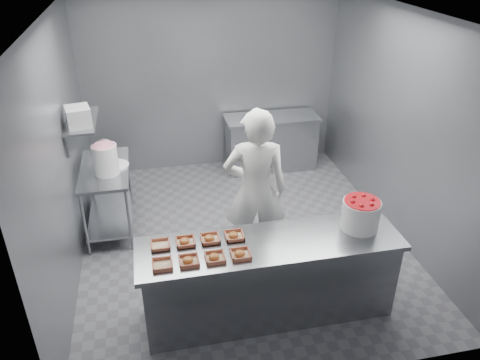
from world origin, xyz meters
name	(u,v)px	position (x,y,z in m)	size (l,w,h in m)	color
floor	(241,238)	(0.00, 0.00, 0.00)	(4.50, 4.50, 0.00)	#4C4C51
ceiling	(242,14)	(0.00, 0.00, 2.80)	(4.50, 4.50, 0.00)	white
wall_back	(212,83)	(0.00, 2.25, 1.40)	(4.00, 0.04, 2.80)	slate
wall_left	(62,155)	(-2.00, 0.00, 1.40)	(0.04, 4.50, 2.80)	slate
wall_right	(399,126)	(2.00, 0.00, 1.40)	(0.04, 4.50, 2.80)	slate
service_counter	(269,278)	(0.00, -1.35, 0.45)	(2.60, 0.70, 0.90)	slate
prep_table	(107,189)	(-1.65, 0.60, 0.59)	(0.60, 1.20, 0.90)	slate
back_counter	(271,142)	(0.90, 1.90, 0.45)	(1.50, 0.60, 0.90)	slate
wall_shelf	(82,121)	(-1.82, 0.60, 1.55)	(0.35, 0.90, 0.03)	slate
tray_0	(162,264)	(-1.05, -1.50, 0.92)	(0.19, 0.18, 0.04)	tan
tray_1	(189,261)	(-0.81, -1.50, 0.92)	(0.19, 0.18, 0.06)	tan
tray_2	(215,257)	(-0.57, -1.50, 0.92)	(0.19, 0.18, 0.06)	tan
tray_3	(240,254)	(-0.33, -1.50, 0.92)	(0.19, 0.18, 0.06)	tan
tray_4	(160,245)	(-1.05, -1.20, 0.92)	(0.19, 0.18, 0.04)	tan
tray_5	(185,242)	(-0.81, -1.20, 0.92)	(0.19, 0.18, 0.06)	tan
tray_6	(210,238)	(-0.57, -1.20, 0.92)	(0.19, 0.18, 0.06)	tan
tray_7	(234,236)	(-0.33, -1.20, 0.92)	(0.19, 0.18, 0.06)	tan
worker	(255,191)	(0.06, -0.49, 0.98)	(0.71, 0.47, 1.96)	white
strawberry_tub	(361,213)	(0.94, -1.29, 1.07)	(0.38, 0.38, 0.31)	white
glaze_bucket	(106,159)	(-1.60, 0.44, 1.10)	(0.32, 0.30, 0.46)	white
bucket_lid	(115,165)	(-1.51, 0.62, 0.91)	(0.34, 0.34, 0.03)	white
rag	(102,158)	(-1.69, 0.89, 0.91)	(0.13, 0.12, 0.02)	#CCB28C
appliance	(78,117)	(-1.82, 0.40, 1.68)	(0.26, 0.30, 0.22)	gray
paper_stack	(260,116)	(0.70, 1.90, 0.92)	(0.30, 0.22, 0.05)	silver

